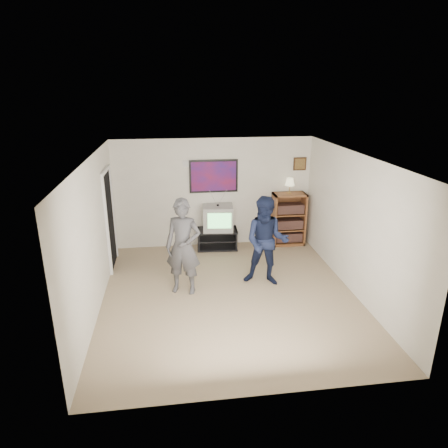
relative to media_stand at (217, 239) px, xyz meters
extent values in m
cube|color=#90755C|center=(-0.04, -2.23, -0.23)|extent=(4.50, 5.00, 0.01)
cube|color=white|center=(-0.04, -2.23, 2.27)|extent=(4.50, 5.00, 0.01)
cube|color=beige|center=(-0.04, 0.27, 1.02)|extent=(4.50, 0.01, 2.50)
cube|color=beige|center=(-2.29, -2.23, 1.02)|extent=(0.01, 5.00, 2.50)
cube|color=beige|center=(2.21, -2.23, 1.02)|extent=(0.01, 5.00, 2.50)
cube|color=black|center=(0.00, 0.00, 0.21)|extent=(0.95, 0.57, 0.04)
cube|color=black|center=(0.00, 0.00, -0.21)|extent=(0.95, 0.57, 0.04)
cube|color=black|center=(-0.43, 0.00, 0.00)|extent=(0.07, 0.49, 0.46)
cube|color=black|center=(0.43, 0.00, 0.00)|extent=(0.07, 0.49, 0.46)
imported|color=#3E3D41|center=(-0.84, -1.97, 0.65)|extent=(0.74, 0.59, 1.76)
imported|color=#121932|center=(0.70, -1.85, 0.63)|extent=(0.99, 0.88, 1.71)
cube|color=white|center=(-0.78, -1.73, 0.89)|extent=(0.06, 0.11, 0.03)
cube|color=white|center=(0.75, -1.63, 0.84)|extent=(0.08, 0.12, 0.03)
cube|color=black|center=(-0.04, 0.25, 1.42)|extent=(1.10, 0.03, 0.75)
cube|color=white|center=(-0.59, 0.25, 1.72)|extent=(0.28, 0.02, 0.14)
cube|color=black|center=(1.96, 0.25, 1.65)|extent=(0.30, 0.03, 0.30)
cube|color=black|center=(-2.28, -0.63, 0.77)|extent=(0.03, 0.85, 2.00)
camera|label=1|loc=(-1.00, -8.55, 3.37)|focal=32.00mm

